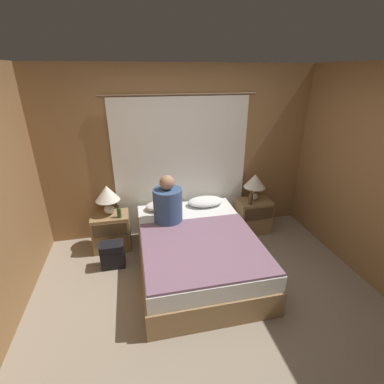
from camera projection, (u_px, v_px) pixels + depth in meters
The scene contains 15 objects.
ground_plane at pixel (211, 307), 3.07m from camera, with size 16.00×16.00×0.00m, color gray.
wall_back at pixel (181, 154), 4.15m from camera, with size 4.10×0.06×2.50m.
curtain_panel at pixel (182, 168), 4.18m from camera, with size 2.19×0.02×2.11m.
bed at pixel (197, 252), 3.57m from camera, with size 1.43×1.95×0.52m.
nightstand_left at pixel (112, 231), 4.00m from camera, with size 0.52×0.38×0.54m.
nightstand_right at pixel (253, 216), 4.43m from camera, with size 0.52×0.38×0.54m.
lamp_left at pixel (107, 195), 3.83m from camera, with size 0.33×0.33×0.42m.
lamp_right at pixel (255, 182), 4.25m from camera, with size 0.33×0.33×0.42m.
pillow_left at pixel (164, 205), 4.08m from camera, with size 0.54×0.33×0.12m.
pillow_right at pixel (206, 201), 4.20m from camera, with size 0.54×0.33×0.12m.
blanket_on_bed at pixel (203, 247), 3.20m from camera, with size 1.37×1.30×0.03m.
person_left_in_bed at pixel (168, 204), 3.65m from camera, with size 0.38×0.38×0.66m.
beer_bottle_on_left_stand at pixel (119, 212), 3.80m from camera, with size 0.06×0.06×0.20m.
beer_bottle_on_right_stand at pixel (251, 199), 4.18m from camera, with size 0.06×0.06×0.22m.
backpack_on_floor at pixel (112, 253), 3.63m from camera, with size 0.30×0.21×0.36m.
Camera 1 is at (-0.69, -2.20, 2.39)m, focal length 26.00 mm.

